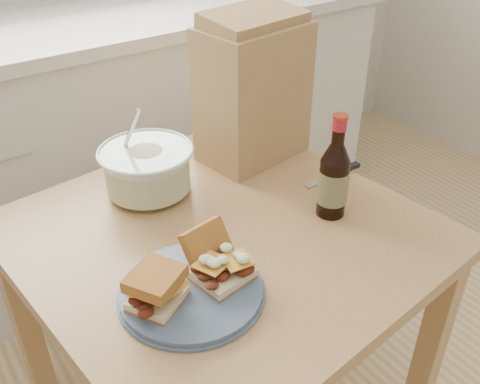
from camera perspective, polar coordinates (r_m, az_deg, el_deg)
cabinet_run at (r=2.09m, az=-16.89°, el=4.42°), size 2.50×0.64×0.94m
dining_table at (r=1.27m, az=-1.80°, el=-7.69°), size 0.93×0.93×0.70m
plate at (r=1.04m, az=-5.21°, el=-10.49°), size 0.27×0.27×0.02m
sandwich_left at (r=0.99m, az=-8.92°, el=-10.01°), size 0.12×0.12×0.07m
sandwich_right at (r=1.05m, az=-2.46°, el=-7.33°), size 0.11×0.15×0.09m
coleslaw_bowl at (r=1.32m, az=-9.84°, el=2.19°), size 0.23×0.23×0.23m
beer_bottle at (r=1.22m, az=9.95°, el=1.43°), size 0.07×0.07×0.25m
knife at (r=1.43m, az=10.82°, el=2.21°), size 0.18×0.02×0.01m
paper_bag at (r=1.42m, az=1.38°, el=10.43°), size 0.30×0.22×0.36m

